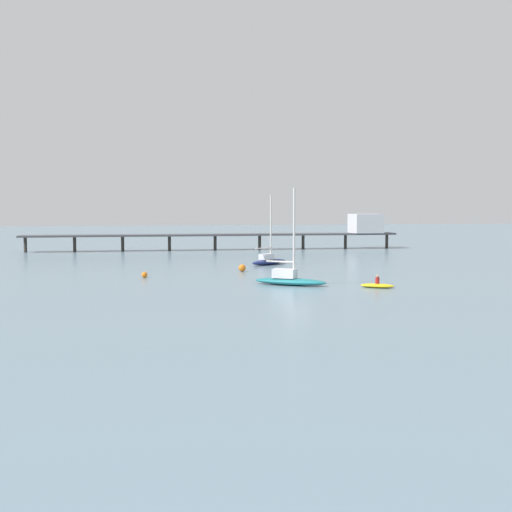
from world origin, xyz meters
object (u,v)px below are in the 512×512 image
pier (295,229)px  dinghy_yellow (377,285)px  mooring_buoy_far (242,268)px  mooring_buoy_mid (145,275)px  sailboat_teal (289,278)px  sailboat_navy (269,260)px

pier → dinghy_yellow: pier is taller
mooring_buoy_far → mooring_buoy_mid: bearing=-157.9°
sailboat_teal → mooring_buoy_mid: (-12.63, 8.76, -0.31)m
sailboat_navy → mooring_buoy_far: bearing=-121.4°
pier → sailboat_teal: sailboat_teal is taller
pier → sailboat_navy: bearing=-110.9°
sailboat_teal → dinghy_yellow: bearing=-25.4°
mooring_buoy_mid → sailboat_navy: bearing=38.0°
dinghy_yellow → sailboat_teal: bearing=154.6°
sailboat_teal → mooring_buoy_far: sailboat_teal is taller
pier → sailboat_teal: 50.93m
sailboat_navy → mooring_buoy_mid: size_ratio=14.24×
sailboat_navy → mooring_buoy_mid: sailboat_navy is taller
sailboat_navy → dinghy_yellow: 24.52m
pier → sailboat_navy: 30.38m
sailboat_navy → dinghy_yellow: (4.37, -24.12, -0.42)m
mooring_buoy_mid → pier: bearing=57.0°
mooring_buoy_far → pier: bearing=66.7°
sailboat_navy → dinghy_yellow: sailboat_navy is taller
sailboat_navy → mooring_buoy_far: sailboat_navy is taller
sailboat_teal → mooring_buoy_far: (-1.96, 13.09, -0.22)m
pier → mooring_buoy_mid: 48.11m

